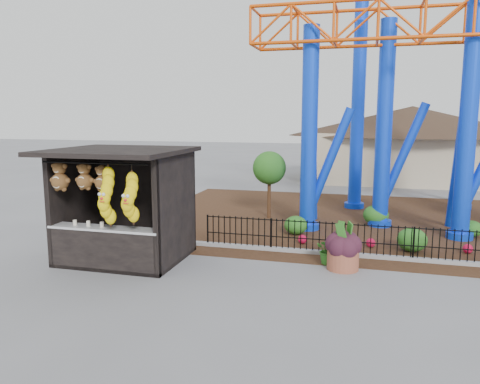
% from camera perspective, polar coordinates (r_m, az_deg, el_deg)
% --- Properties ---
extents(ground, '(120.00, 120.00, 0.00)m').
position_cam_1_polar(ground, '(11.58, -3.17, -10.93)').
color(ground, slate).
rests_on(ground, ground).
extents(mulch_bed, '(18.00, 12.00, 0.02)m').
position_cam_1_polar(mulch_bed, '(18.74, 16.56, -3.43)').
color(mulch_bed, '#331E11').
rests_on(mulch_bed, ground).
extents(curb, '(18.00, 0.18, 0.12)m').
position_cam_1_polar(curb, '(13.88, 16.98, -7.62)').
color(curb, gray).
rests_on(curb, ground).
extents(prize_booth, '(3.50, 3.40, 3.12)m').
position_cam_1_polar(prize_booth, '(13.17, -14.41, -1.85)').
color(prize_booth, black).
rests_on(prize_booth, ground).
extents(picket_fence, '(12.20, 0.06, 1.00)m').
position_cam_1_polar(picket_fence, '(13.83, 20.81, -6.00)').
color(picket_fence, black).
rests_on(picket_fence, ground).
extents(roller_coaster, '(11.00, 6.37, 10.82)m').
position_cam_1_polar(roller_coaster, '(18.77, 21.02, 16.14)').
color(roller_coaster, blue).
rests_on(roller_coaster, ground).
extents(terracotta_planter, '(1.06, 1.06, 0.55)m').
position_cam_1_polar(terracotta_planter, '(12.69, 12.43, -8.01)').
color(terracotta_planter, brown).
rests_on(terracotta_planter, ground).
extents(planter_foliage, '(0.70, 0.70, 0.64)m').
position_cam_1_polar(planter_foliage, '(12.53, 12.52, -5.41)').
color(planter_foliage, '#311320').
rests_on(planter_foliage, terracotta_planter).
extents(potted_plant, '(0.85, 0.78, 0.81)m').
position_cam_1_polar(potted_plant, '(13.02, 10.85, -6.91)').
color(potted_plant, '#24591A').
rests_on(potted_plant, ground).
extents(landscaping, '(8.64, 4.20, 0.74)m').
position_cam_1_polar(landscaping, '(16.39, 18.36, -4.12)').
color(landscaping, '#255B1A').
rests_on(landscaping, mulch_bed).
extents(pavilion, '(15.00, 15.00, 4.80)m').
position_cam_1_polar(pavilion, '(30.43, 20.16, 6.91)').
color(pavilion, '#BFAD8C').
rests_on(pavilion, ground).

